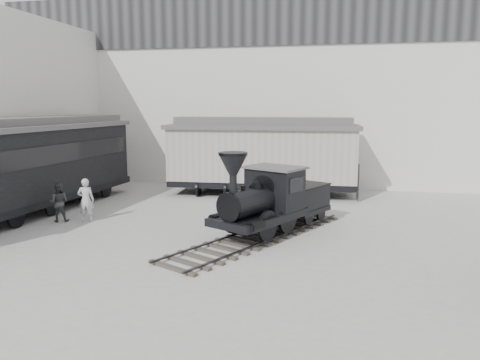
% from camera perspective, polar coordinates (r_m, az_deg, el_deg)
% --- Properties ---
extents(ground, '(90.00, 90.00, 0.00)m').
position_cam_1_polar(ground, '(14.22, -2.51, -10.33)').
color(ground, '#9E9E9B').
extents(north_wall, '(34.00, 2.51, 11.00)m').
position_cam_1_polar(north_wall, '(28.19, 4.92, 10.78)').
color(north_wall, silver).
rests_on(north_wall, ground).
extents(west_pavilion, '(7.00, 12.11, 9.00)m').
position_cam_1_polar(west_pavilion, '(29.04, -26.49, 7.73)').
color(west_pavilion, silver).
rests_on(west_pavilion, ground).
extents(locomotive, '(5.80, 8.73, 3.12)m').
position_cam_1_polar(locomotive, '(17.22, 3.64, -2.89)').
color(locomotive, '#342F2C').
rests_on(locomotive, ground).
extents(boxcar, '(10.12, 3.53, 4.10)m').
position_cam_1_polar(boxcar, '(24.73, 2.70, 3.13)').
color(boxcar, black).
rests_on(boxcar, ground).
extents(passenger_coach, '(4.22, 14.75, 3.89)m').
position_cam_1_polar(passenger_coach, '(21.81, -25.44, 1.44)').
color(passenger_coach, black).
rests_on(passenger_coach, ground).
extents(visitor_a, '(0.75, 0.60, 1.79)m').
position_cam_1_polar(visitor_a, '(20.11, -18.27, -2.33)').
color(visitor_a, '#BEBEBE').
rests_on(visitor_a, ground).
extents(visitor_b, '(0.94, 0.83, 1.62)m').
position_cam_1_polar(visitor_b, '(20.51, -21.24, -2.52)').
color(visitor_b, '#36363A').
rests_on(visitor_b, ground).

